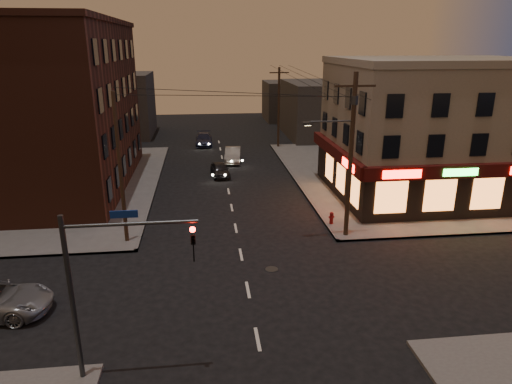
{
  "coord_description": "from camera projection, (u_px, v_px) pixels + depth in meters",
  "views": [
    {
      "loc": [
        -1.94,
        -19.93,
        11.66
      ],
      "look_at": [
        1.09,
        5.8,
        3.2
      ],
      "focal_mm": 32.0,
      "sensor_mm": 36.0,
      "label": 1
    }
  ],
  "objects": [
    {
      "name": "traffic_signal",
      "position": [
        100.0,
        276.0,
        15.45
      ],
      "size": [
        4.49,
        0.32,
        6.47
      ],
      "color": "#333538",
      "rests_on": "ground"
    },
    {
      "name": "utility_pole_main",
      "position": [
        349.0,
        148.0,
        27.08
      ],
      "size": [
        4.2,
        0.44,
        10.0
      ],
      "color": "#382619",
      "rests_on": "sidewalk_ne"
    },
    {
      "name": "brick_apartment",
      "position": [
        46.0,
        108.0,
        36.91
      ],
      "size": [
        12.0,
        20.0,
        13.0
      ],
      "primitive_type": "cube",
      "color": "#492317",
      "rests_on": "sidewalk_nw"
    },
    {
      "name": "sedan_near",
      "position": [
        220.0,
        170.0,
        41.79
      ],
      "size": [
        1.89,
        3.87,
        1.27
      ],
      "primitive_type": "imported",
      "rotation": [
        0.0,
        0.0,
        0.11
      ],
      "color": "black",
      "rests_on": "ground"
    },
    {
      "name": "utility_pole_west",
      "position": [
        120.0,
        170.0,
        26.58
      ],
      "size": [
        0.24,
        0.24,
        9.0
      ],
      "primitive_type": "cylinder",
      "color": "#382619",
      "rests_on": "sidewalk_nw"
    },
    {
      "name": "ground",
      "position": [
        248.0,
        290.0,
        22.65
      ],
      "size": [
        120.0,
        120.0,
        0.0
      ],
      "primitive_type": "plane",
      "color": "black",
      "rests_on": "ground"
    },
    {
      "name": "pizza_building",
      "position": [
        434.0,
        129.0,
        35.44
      ],
      "size": [
        15.85,
        12.85,
        10.5
      ],
      "color": "gray",
      "rests_on": "sidewalk_ne"
    },
    {
      "name": "bg_building_ne_b",
      "position": [
        290.0,
        101.0,
        72.14
      ],
      "size": [
        8.0,
        8.0,
        6.0
      ],
      "primitive_type": "cube",
      "color": "#3F3D3A",
      "rests_on": "ground"
    },
    {
      "name": "bg_building_nw",
      "position": [
        117.0,
        105.0,
        59.61
      ],
      "size": [
        9.0,
        10.0,
        8.0
      ],
      "primitive_type": "cube",
      "color": "#3F3D3A",
      "rests_on": "ground"
    },
    {
      "name": "sidewalk_nw",
      "position": [
        14.0,
        187.0,
        38.56
      ],
      "size": [
        24.0,
        28.0,
        0.15
      ],
      "primitive_type": "cube",
      "color": "#514F4C",
      "rests_on": "ground"
    },
    {
      "name": "sedan_far",
      "position": [
        204.0,
        139.0,
        54.65
      ],
      "size": [
        1.99,
        4.83,
        1.4
      ],
      "primitive_type": "imported",
      "rotation": [
        0.0,
        0.0,
        -0.01
      ],
      "color": "#1A1E34",
      "rests_on": "ground"
    },
    {
      "name": "bg_building_ne_a",
      "position": [
        326.0,
        110.0,
        58.99
      ],
      "size": [
        10.0,
        12.0,
        7.0
      ],
      "primitive_type": "cube",
      "color": "#3F3D3A",
      "rests_on": "ground"
    },
    {
      "name": "utility_pole_far",
      "position": [
        279.0,
        108.0,
        52.17
      ],
      "size": [
        0.26,
        0.26,
        9.0
      ],
      "primitive_type": "cylinder",
      "color": "#382619",
      "rests_on": "sidewalk_ne"
    },
    {
      "name": "sedan_mid",
      "position": [
        233.0,
        155.0,
        46.94
      ],
      "size": [
        2.03,
        4.62,
        1.47
      ],
      "primitive_type": "imported",
      "rotation": [
        0.0,
        0.0,
        -0.11
      ],
      "color": "gray",
      "rests_on": "ground"
    },
    {
      "name": "sidewalk_ne",
      "position": [
        419.0,
        174.0,
        42.56
      ],
      "size": [
        24.0,
        28.0,
        0.15
      ],
      "primitive_type": "cube",
      "color": "#514F4C",
      "rests_on": "ground"
    },
    {
      "name": "fire_hydrant",
      "position": [
        331.0,
        217.0,
        30.44
      ],
      "size": [
        0.37,
        0.37,
        0.84
      ],
      "rotation": [
        0.0,
        0.0,
        0.13
      ],
      "color": "maroon",
      "rests_on": "sidewalk_ne"
    }
  ]
}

